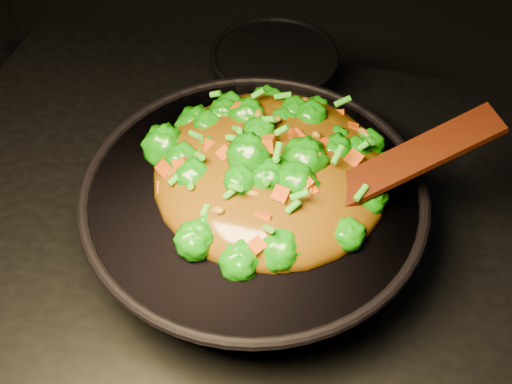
% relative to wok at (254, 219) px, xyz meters
% --- Properties ---
extents(wok, '(0.55, 0.55, 0.12)m').
position_rel_wok_xyz_m(wok, '(0.00, 0.00, 0.00)').
color(wok, black).
rests_on(wok, stovetop).
extents(stir_fry, '(0.34, 0.34, 0.10)m').
position_rel_wok_xyz_m(stir_fry, '(0.02, 0.03, 0.11)').
color(stir_fry, '#157508').
rests_on(stir_fry, wok).
extents(spatula, '(0.27, 0.19, 0.12)m').
position_rel_wok_xyz_m(spatula, '(0.15, 0.02, 0.11)').
color(spatula, '#331607').
rests_on(spatula, wok).
extents(back_pot, '(0.23, 0.23, 0.11)m').
position_rel_wok_xyz_m(back_pot, '(-0.04, 0.29, -0.00)').
color(back_pot, black).
rests_on(back_pot, stovetop).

